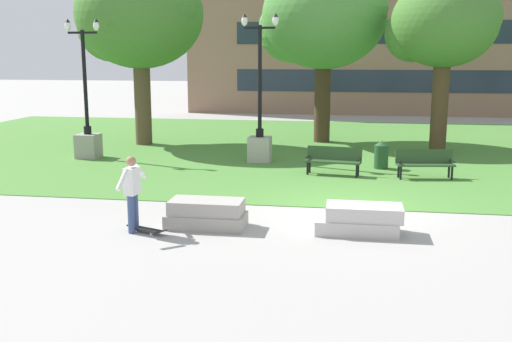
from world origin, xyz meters
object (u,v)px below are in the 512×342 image
object	(u,v)px
lamp_post_center	(88,130)
lamp_post_left	(260,133)
concrete_block_left	(360,220)
person_skateboarder	(132,189)
park_bench_near_right	(334,159)
trash_bin	(381,154)
concrete_block_center	(206,214)
skateboard	(147,229)
park_bench_near_left	(425,162)

from	to	relation	value
lamp_post_center	lamp_post_left	distance (m)	6.53
concrete_block_left	person_skateboarder	bearing A→B (deg)	-171.92
park_bench_near_right	trash_bin	xyz separation A→B (m)	(1.58, 1.34, -0.04)
concrete_block_center	lamp_post_center	world-z (taller)	lamp_post_center
lamp_post_center	lamp_post_left	world-z (taller)	lamp_post_left
concrete_block_center	concrete_block_left	size ratio (longest dim) A/B	0.96
concrete_block_left	park_bench_near_right	size ratio (longest dim) A/B	1.01
skateboard	lamp_post_center	bearing A→B (deg)	121.31
concrete_block_center	trash_bin	size ratio (longest dim) A/B	1.88
person_skateboarder	park_bench_near_right	distance (m)	8.25
lamp_post_left	trash_bin	size ratio (longest dim) A/B	5.49
concrete_block_left	park_bench_near_left	bearing A→B (deg)	71.85
person_skateboarder	concrete_block_left	bearing A→B (deg)	8.08
concrete_block_left	lamp_post_center	bearing A→B (deg)	140.97
person_skateboarder	trash_bin	xyz separation A→B (m)	(5.75, 8.44, -0.47)
lamp_post_left	concrete_block_left	bearing A→B (deg)	-67.17
person_skateboarder	lamp_post_left	world-z (taller)	lamp_post_left
concrete_block_left	skateboard	world-z (taller)	concrete_block_left
person_skateboarder	trash_bin	distance (m)	10.23
skateboard	park_bench_near_right	bearing A→B (deg)	61.61
concrete_block_left	skateboard	distance (m)	4.72
concrete_block_left	lamp_post_left	size ratio (longest dim) A/B	0.36
park_bench_near_right	trash_bin	size ratio (longest dim) A/B	1.94
park_bench_near_left	skateboard	bearing A→B (deg)	-133.68
park_bench_near_right	trash_bin	bearing A→B (deg)	40.27
lamp_post_left	lamp_post_center	bearing A→B (deg)	-177.65
concrete_block_center	skateboard	xyz separation A→B (m)	(-1.20, -0.65, -0.22)
concrete_block_center	lamp_post_left	bearing A→B (deg)	90.62
concrete_block_center	concrete_block_left	distance (m)	3.46
trash_bin	skateboard	bearing A→B (deg)	-122.69
concrete_block_center	lamp_post_left	xyz separation A→B (m)	(-0.09, 8.52, 0.78)
concrete_block_left	lamp_post_left	xyz separation A→B (m)	(-3.55, 8.44, 0.78)
person_skateboarder	park_bench_near_left	distance (m)	9.94
park_bench_near_left	lamp_post_left	size ratio (longest dim) A/B	0.35
person_skateboarder	park_bench_near_right	size ratio (longest dim) A/B	0.92
person_skateboarder	skateboard	size ratio (longest dim) A/B	1.67
concrete_block_left	person_skateboarder	xyz separation A→B (m)	(-4.97, -0.71, 0.67)
concrete_block_center	lamp_post_left	world-z (taller)	lamp_post_left
lamp_post_left	trash_bin	world-z (taller)	lamp_post_left
skateboard	lamp_post_left	xyz separation A→B (m)	(1.11, 9.18, 1.00)
lamp_post_left	park_bench_near_left	bearing A→B (deg)	-20.81
park_bench_near_right	lamp_post_left	size ratio (longest dim) A/B	0.35
person_skateboarder	skateboard	world-z (taller)	person_skateboarder
concrete_block_left	park_bench_near_right	world-z (taller)	park_bench_near_right
lamp_post_center	lamp_post_left	xyz separation A→B (m)	(6.53, 0.27, 0.02)
concrete_block_left	lamp_post_center	size ratio (longest dim) A/B	0.37
concrete_block_center	park_bench_near_left	world-z (taller)	park_bench_near_left
lamp_post_center	skateboard	bearing A→B (deg)	-58.69
concrete_block_left	skateboard	bearing A→B (deg)	-170.97
concrete_block_left	lamp_post_left	world-z (taller)	lamp_post_left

